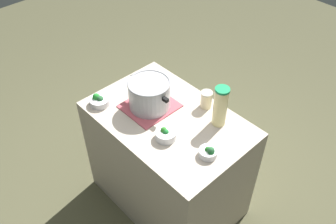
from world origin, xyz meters
name	(u,v)px	position (x,y,z in m)	size (l,w,h in m)	color
ground_plane	(168,196)	(0.00, 0.00, 0.00)	(8.00, 8.00, 0.00)	#4F4E35
counter_slab	(168,161)	(0.00, 0.00, 0.43)	(1.05, 0.70, 0.87)	#BBAC9B
dish_cloth	(150,106)	(0.16, 0.01, 0.87)	(0.30, 0.33, 0.01)	#B14D57
cooking_pot	(149,94)	(0.16, 0.01, 0.98)	(0.34, 0.27, 0.19)	#B7B7BC
lemonade_pitcher	(220,106)	(-0.25, -0.20, 1.01)	(0.09, 0.09, 0.28)	beige
mason_jar	(206,99)	(-0.09, -0.26, 0.93)	(0.08, 0.08, 0.12)	beige
broccoli_bowl_front	(209,152)	(-0.39, 0.05, 0.90)	(0.11, 0.11, 0.07)	silver
broccoli_bowl_center	(166,134)	(-0.12, 0.13, 0.90)	(0.13, 0.13, 0.08)	silver
broccoli_bowl_back	(99,101)	(0.41, 0.24, 0.90)	(0.13, 0.13, 0.08)	silver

